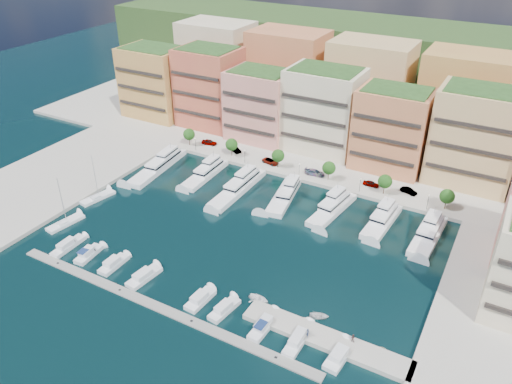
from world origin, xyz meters
TOP-DOWN VIEW (x-y plane):
  - ground at (0.00, 0.00)m, footprint 400.00×400.00m
  - north_quay at (0.00, 62.00)m, footprint 220.00×64.00m
  - west_quay at (-62.00, -8.00)m, footprint 34.00×76.00m
  - hillside at (0.00, 110.00)m, footprint 240.00×40.00m
  - south_pontoon at (-3.00, -30.00)m, footprint 72.00×2.20m
  - finger_pier at (30.00, -22.00)m, footprint 32.00×5.00m
  - apartment_0 at (-66.00, 49.99)m, footprint 22.00×16.50m
  - apartment_1 at (-44.00, 51.99)m, footprint 20.00×16.50m
  - apartment_2 at (-23.00, 49.99)m, footprint 20.00×15.50m
  - apartment_3 at (-2.00, 51.99)m, footprint 22.00×16.50m
  - apartment_4 at (20.00, 49.99)m, footprint 20.00×15.50m
  - apartment_5 at (42.00, 51.99)m, footprint 22.00×16.50m
  - backblock_0 at (-55.00, 74.00)m, footprint 26.00×18.00m
  - backblock_1 at (-25.00, 74.00)m, footprint 26.00×18.00m
  - backblock_2 at (5.00, 74.00)m, footprint 26.00×18.00m
  - backblock_3 at (35.00, 74.00)m, footprint 26.00×18.00m
  - tree_0 at (-40.00, 33.50)m, footprint 3.80×3.80m
  - tree_1 at (-24.00, 33.50)m, footprint 3.80×3.80m
  - tree_2 at (-8.00, 33.50)m, footprint 3.80×3.80m
  - tree_3 at (8.00, 33.50)m, footprint 3.80×3.80m
  - tree_4 at (24.00, 33.50)m, footprint 3.80×3.80m
  - tree_5 at (40.00, 33.50)m, footprint 3.80×3.80m
  - lamppost_0 at (-36.00, 31.20)m, footprint 0.30×0.30m
  - lamppost_1 at (-18.00, 31.20)m, footprint 0.30×0.30m
  - lamppost_2 at (0.00, 31.20)m, footprint 0.30×0.30m
  - lamppost_3 at (18.00, 31.20)m, footprint 0.30×0.30m
  - lamppost_4 at (36.00, 31.20)m, footprint 0.30×0.30m
  - yacht_0 at (-39.42, 17.47)m, footprint 7.26×25.51m
  - yacht_1 at (-24.49, 20.10)m, footprint 5.13×19.45m
  - yacht_2 at (-11.95, 17.87)m, footprint 4.68×24.30m
  - yacht_3 at (1.09, 20.08)m, footprint 7.80×19.97m
  - yacht_4 at (14.80, 20.10)m, footprint 6.90×19.74m
  - yacht_5 at (27.60, 20.90)m, footprint 5.69×17.94m
  - yacht_6 at (38.96, 20.39)m, footprint 5.64×18.99m
  - cruiser_0 at (-32.66, -24.60)m, footprint 2.63×9.03m
  - cruiser_1 at (-26.24, -24.60)m, footprint 3.35×7.48m
  - cruiser_2 at (-18.77, -24.58)m, footprint 2.74×7.36m
  - cruiser_3 at (-10.18, -24.59)m, footprint 3.72×8.53m
  - cruiser_5 at (4.23, -24.58)m, footprint 3.20×7.37m
  - cruiser_6 at (9.89, -24.58)m, footprint 3.47×7.73m
  - cruiser_7 at (18.73, -24.61)m, footprint 2.84×8.68m
  - cruiser_8 at (25.76, -24.60)m, footprint 2.49×9.13m
  - cruiser_9 at (33.59, -24.58)m, footprint 3.47×7.89m
  - sailboat_0 at (-40.78, -17.99)m, footprint 4.22×9.85m
  - sailboat_1 at (-42.74, -5.01)m, footprint 4.70×9.99m
  - tender_2 at (26.73, -17.03)m, footprint 4.49×3.88m
  - tender_3 at (39.80, -19.00)m, footprint 1.58×1.39m
  - tender_1 at (24.86, -19.00)m, footprint 1.65×1.52m
  - tender_0 at (14.25, -18.58)m, footprint 4.27×3.07m
  - car_0 at (-34.60, 36.83)m, footprint 5.23×2.68m
  - car_1 at (-24.64, 36.39)m, footprint 5.31×3.71m
  - car_2 at (-10.97, 34.55)m, footprint 5.64×3.36m
  - car_3 at (3.47, 34.24)m, footprint 5.91×2.88m
  - car_4 at (19.72, 35.90)m, footprint 4.45×1.88m
  - car_5 at (29.87, 36.94)m, footprint 4.85×2.86m
  - person_0 at (27.08, -23.44)m, footprint 0.54×0.73m
  - person_1 at (34.57, -20.58)m, footprint 0.83×0.66m

SIDE VIEW (x-z plane):
  - ground at x=0.00m, z-range 0.00..0.00m
  - north_quay at x=0.00m, z-range -1.00..1.00m
  - west_quay at x=-62.00m, z-range -1.00..1.00m
  - hillside at x=0.00m, z-range -29.00..29.00m
  - south_pontoon at x=-3.00m, z-range -0.17..0.17m
  - finger_pier at x=30.00m, z-range -1.00..1.00m
  - sailboat_1 at x=-42.74m, z-range -6.29..6.91m
  - sailboat_0 at x=-40.78m, z-range -6.29..6.91m
  - tender_1 at x=24.86m, z-range 0.00..0.72m
  - tender_2 at x=26.73m, z-range 0.00..0.78m
  - tender_3 at x=39.80m, z-range 0.00..0.79m
  - tender_0 at x=14.25m, z-range 0.00..0.88m
  - cruiser_8 at x=25.76m, z-range -0.73..1.82m
  - cruiser_0 at x=-32.66m, z-range -0.73..1.82m
  - cruiser_3 at x=-10.18m, z-range -0.73..1.82m
  - cruiser_9 at x=33.59m, z-range -0.73..1.82m
  - cruiser_6 at x=9.89m, z-range -0.73..1.82m
  - cruiser_2 at x=-18.77m, z-range -0.73..1.82m
  - cruiser_5 at x=4.23m, z-range -0.73..1.82m
  - cruiser_7 at x=18.73m, z-range -0.76..1.90m
  - cruiser_1 at x=-26.24m, z-range -0.76..1.90m
  - yacht_4 at x=14.80m, z-range -2.56..4.74m
  - yacht_1 at x=-24.49m, z-range -2.56..4.74m
  - yacht_0 at x=-39.42m, z-range -2.44..4.86m
  - yacht_2 at x=-11.95m, z-range -2.44..4.86m
  - yacht_6 at x=38.96m, z-range -2.44..4.86m
  - yacht_3 at x=1.09m, z-range -2.44..4.86m
  - yacht_5 at x=27.60m, z-range -2.44..4.86m
  - car_2 at x=-10.97m, z-range 1.00..2.47m
  - car_4 at x=19.72m, z-range 1.00..2.50m
  - car_5 at x=29.87m, z-range 1.00..2.51m
  - car_3 at x=3.47m, z-range 1.00..2.66m
  - car_1 at x=-24.64m, z-range 1.00..2.66m
  - person_1 at x=34.57m, z-range 1.00..2.67m
  - car_0 at x=-34.60m, z-range 1.00..2.71m
  - person_0 at x=27.08m, z-range 1.00..2.81m
  - lamppost_0 at x=-36.00m, z-range 1.73..5.93m
  - lamppost_1 at x=-18.00m, z-range 1.73..5.93m
  - lamppost_2 at x=0.00m, z-range 1.73..5.93m
  - lamppost_3 at x=18.00m, z-range 1.73..5.93m
  - lamppost_4 at x=36.00m, z-range 1.73..5.93m
  - tree_0 at x=-40.00m, z-range 1.92..7.57m
  - tree_1 at x=-24.00m, z-range 1.92..7.57m
  - tree_2 at x=-8.00m, z-range 1.92..7.57m
  - tree_3 at x=8.00m, z-range 1.92..7.57m
  - tree_4 at x=24.00m, z-range 1.92..7.57m
  - tree_5 at x=40.00m, z-range 1.92..7.57m
  - apartment_2 at x=-23.00m, z-range 0.91..23.71m
  - apartment_4 at x=20.00m, z-range 0.91..24.71m
  - apartment_0 at x=-66.00m, z-range 0.91..25.71m
  - apartment_3 at x=-2.00m, z-range 0.91..26.71m
  - apartment_5 at x=42.00m, z-range 0.91..27.71m
  - apartment_1 at x=-44.00m, z-range 0.91..27.71m
  - backblock_0 at x=-55.00m, z-range 1.00..31.00m
  - backblock_1 at x=-25.00m, z-range 1.00..31.00m
  - backblock_2 at x=5.00m, z-range 1.00..31.00m
  - backblock_3 at x=35.00m, z-range 1.00..31.00m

